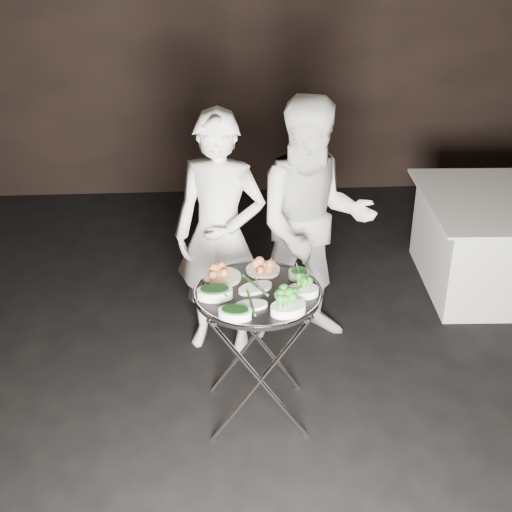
{
  "coord_description": "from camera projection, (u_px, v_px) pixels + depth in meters",
  "views": [
    {
      "loc": [
        -0.17,
        -3.08,
        2.73
      ],
      "look_at": [
        0.04,
        0.29,
        0.95
      ],
      "focal_mm": 50.0,
      "sensor_mm": 36.0,
      "label": 1
    }
  ],
  "objects": [
    {
      "name": "broccoli_bowl_a",
      "position": [
        303.0,
        290.0,
        3.71
      ],
      "size": [
        0.16,
        0.12,
        0.07
      ],
      "rotation": [
        0.0,
        0.0,
        -0.02
      ],
      "color": "white",
      "rests_on": "serving_tray"
    },
    {
      "name": "waiter_right",
      "position": [
        313.0,
        224.0,
        4.48
      ],
      "size": [
        0.83,
        0.66,
        1.64
      ],
      "primitive_type": "imported",
      "rotation": [
        0.0,
        0.0,
        0.05
      ],
      "color": "silver",
      "rests_on": "floor"
    },
    {
      "name": "broccoli_bowl_b",
      "position": [
        288.0,
        307.0,
        3.55
      ],
      "size": [
        0.21,
        0.18,
        0.08
      ],
      "rotation": [
        0.0,
        0.0,
        0.27
      ],
      "color": "white",
      "rests_on": "serving_tray"
    },
    {
      "name": "potato_plate_a",
      "position": [
        222.0,
        273.0,
        3.86
      ],
      "size": [
        0.21,
        0.21,
        0.08
      ],
      "rotation": [
        0.0,
        0.0,
        -0.1
      ],
      "color": "beige",
      "rests_on": "serving_tray"
    },
    {
      "name": "spinach_bowl_a",
      "position": [
        215.0,
        292.0,
        3.68
      ],
      "size": [
        0.19,
        0.12,
        0.08
      ],
      "rotation": [
        0.0,
        0.0,
        0.01
      ],
      "color": "white",
      "rests_on": "serving_tray"
    },
    {
      "name": "serving_tray",
      "position": [
        258.0,
        293.0,
        3.75
      ],
      "size": [
        0.68,
        0.68,
        0.04
      ],
      "color": "black",
      "rests_on": "tray_stand"
    },
    {
      "name": "greens_bowl",
      "position": [
        299.0,
        273.0,
        3.87
      ],
      "size": [
        0.11,
        0.11,
        0.07
      ],
      "rotation": [
        0.0,
        0.0,
        0.03
      ],
      "color": "white",
      "rests_on": "serving_tray"
    },
    {
      "name": "dining_table",
      "position": [
        503.0,
        242.0,
        5.29
      ],
      "size": [
        1.24,
        1.24,
        0.71
      ],
      "rotation": [
        0.0,
        0.0,
        -0.04
      ],
      "color": "white",
      "rests_on": "floor"
    },
    {
      "name": "waiter_left",
      "position": [
        220.0,
        236.0,
        4.39
      ],
      "size": [
        0.66,
        0.53,
        1.58
      ],
      "primitive_type": "imported",
      "rotation": [
        0.0,
        0.0,
        -0.3
      ],
      "color": "silver",
      "rests_on": "floor"
    },
    {
      "name": "asparagus_plate_a",
      "position": [
        255.0,
        287.0,
        3.76
      ],
      "size": [
        0.22,
        0.19,
        0.04
      ],
      "rotation": [
        0.0,
        0.0,
        0.49
      ],
      "color": "white",
      "rests_on": "serving_tray"
    },
    {
      "name": "serving_utensils",
      "position": [
        260.0,
        278.0,
        3.79
      ],
      "size": [
        0.57,
        0.4,
        0.01
      ],
      "color": "silver",
      "rests_on": "serving_tray"
    },
    {
      "name": "tray_stand",
      "position": [
        258.0,
        349.0,
        3.92
      ],
      "size": [
        0.55,
        0.46,
        0.8
      ],
      "rotation": [
        0.0,
        0.0,
        0.01
      ],
      "color": "silver",
      "rests_on": "floor"
    },
    {
      "name": "asparagus_plate_b",
      "position": [
        251.0,
        304.0,
        3.61
      ],
      "size": [
        0.18,
        0.11,
        0.03
      ],
      "rotation": [
        0.0,
        0.0,
        0.11
      ],
      "color": "white",
      "rests_on": "serving_tray"
    },
    {
      "name": "floor",
      "position": [
        253.0,
        432.0,
        4.02
      ],
      "size": [
        6.0,
        7.0,
        0.05
      ],
      "primitive_type": "cube",
      "color": "black",
      "rests_on": "ground"
    },
    {
      "name": "potato_plate_b",
      "position": [
        263.0,
        267.0,
        3.93
      ],
      "size": [
        0.19,
        0.19,
        0.07
      ],
      "rotation": [
        0.0,
        0.0,
        -0.07
      ],
      "color": "beige",
      "rests_on": "serving_tray"
    },
    {
      "name": "wall_back",
      "position": [
        230.0,
        35.0,
        6.42
      ],
      "size": [
        6.0,
        0.05,
        3.0
      ],
      "primitive_type": "cube",
      "color": "black",
      "rests_on": "floor"
    },
    {
      "name": "spinach_bowl_b",
      "position": [
        235.0,
        312.0,
        3.51
      ],
      "size": [
        0.19,
        0.14,
        0.07
      ],
      "rotation": [
        0.0,
        0.0,
        -0.2
      ],
      "color": "white",
      "rests_on": "serving_tray"
    }
  ]
}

